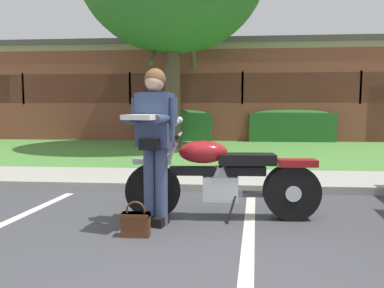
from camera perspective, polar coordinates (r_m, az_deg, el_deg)
The scene contains 11 objects.
ground_plane at distance 3.15m, azimuth 6.22°, elevation -18.44°, with size 140.00×140.00×0.00m, color #424247.
curb_strip at distance 5.75m, azimuth 5.54°, elevation -6.72°, with size 60.00×0.20×0.12m, color #ADA89E.
concrete_walk at distance 6.58m, azimuth 5.44°, elevation -5.32°, with size 60.00×1.50×0.08m, color #ADA89E.
grass_lawn at distance 10.65m, azimuth 5.19°, elevation -1.21°, with size 60.00×6.72×0.06m, color #518E3D.
stall_stripe_1 at distance 3.34m, azimuth 8.55°, elevation -16.97°, with size 0.12×4.40×0.01m, color silver.
motorcycle at distance 4.28m, azimuth 5.85°, elevation -5.22°, with size 2.24×0.82×1.18m.
rider_person at distance 3.99m, azimuth -5.86°, elevation 1.62°, with size 0.54×0.64×1.70m.
handbag at distance 3.80m, azimuth -8.70°, elevation -11.86°, with size 0.28×0.13×0.36m.
hedge_left at distance 14.11m, azimuth -2.54°, elevation 2.99°, with size 2.77×0.90×1.24m.
hedge_center_left at distance 14.23m, azimuth 15.00°, elevation 2.83°, with size 3.11×0.90×1.24m.
brick_building at distance 19.62m, azimuth 6.91°, elevation 7.46°, with size 25.07×11.72×3.89m.
Camera 1 is at (-0.09, -2.88, 1.28)m, focal length 34.48 mm.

